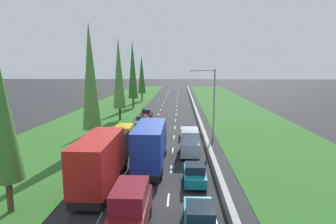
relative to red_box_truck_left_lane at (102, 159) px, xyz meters
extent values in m
plane|color=#28282B|center=(3.47, 42.93, -2.18)|extent=(300.00, 300.00, 0.00)
cube|color=#2D6623|center=(-9.18, 42.93, -2.16)|extent=(14.00, 140.00, 0.04)
cube|color=#2D6623|center=(17.82, 42.93, -2.16)|extent=(14.00, 140.00, 0.04)
cube|color=#9E9B93|center=(9.17, 42.93, -1.76)|extent=(0.44, 120.00, 0.85)
cube|color=white|center=(1.72, -2.07, -2.18)|extent=(0.14, 2.00, 0.01)
cube|color=white|center=(1.72, 3.93, -2.18)|extent=(0.14, 2.00, 0.01)
cube|color=white|center=(1.72, 9.93, -2.18)|extent=(0.14, 2.00, 0.01)
cube|color=white|center=(1.72, 15.93, -2.18)|extent=(0.14, 2.00, 0.01)
cube|color=white|center=(1.72, 21.93, -2.18)|extent=(0.14, 2.00, 0.01)
cube|color=white|center=(1.72, 27.93, -2.18)|extent=(0.14, 2.00, 0.01)
cube|color=white|center=(1.72, 33.93, -2.18)|extent=(0.14, 2.00, 0.01)
cube|color=white|center=(1.72, 39.93, -2.18)|extent=(0.14, 2.00, 0.01)
cube|color=white|center=(1.72, 45.93, -2.18)|extent=(0.14, 2.00, 0.01)
cube|color=white|center=(1.72, 51.93, -2.18)|extent=(0.14, 2.00, 0.01)
cube|color=white|center=(1.72, 57.93, -2.18)|extent=(0.14, 2.00, 0.01)
cube|color=white|center=(1.72, 63.93, -2.18)|extent=(0.14, 2.00, 0.01)
cube|color=white|center=(1.72, 69.93, -2.18)|extent=(0.14, 2.00, 0.01)
cube|color=white|center=(1.72, 75.93, -2.18)|extent=(0.14, 2.00, 0.01)
cube|color=white|center=(1.72, 81.93, -2.18)|extent=(0.14, 2.00, 0.01)
cube|color=white|center=(1.72, 87.93, -2.18)|extent=(0.14, 2.00, 0.01)
cube|color=white|center=(1.72, 93.93, -2.18)|extent=(0.14, 2.00, 0.01)
cube|color=white|center=(1.72, 99.93, -2.18)|extent=(0.14, 2.00, 0.01)
cube|color=white|center=(5.22, -2.07, -2.18)|extent=(0.14, 2.00, 0.01)
cube|color=white|center=(5.22, 3.93, -2.18)|extent=(0.14, 2.00, 0.01)
cube|color=white|center=(5.22, 9.93, -2.18)|extent=(0.14, 2.00, 0.01)
cube|color=white|center=(5.22, 15.93, -2.18)|extent=(0.14, 2.00, 0.01)
cube|color=white|center=(5.22, 21.93, -2.18)|extent=(0.14, 2.00, 0.01)
cube|color=white|center=(5.22, 27.93, -2.18)|extent=(0.14, 2.00, 0.01)
cube|color=white|center=(5.22, 33.93, -2.18)|extent=(0.14, 2.00, 0.01)
cube|color=white|center=(5.22, 39.93, -2.18)|extent=(0.14, 2.00, 0.01)
cube|color=white|center=(5.22, 45.93, -2.18)|extent=(0.14, 2.00, 0.01)
cube|color=white|center=(5.22, 51.93, -2.18)|extent=(0.14, 2.00, 0.01)
cube|color=white|center=(5.22, 57.93, -2.18)|extent=(0.14, 2.00, 0.01)
cube|color=white|center=(5.22, 63.93, -2.18)|extent=(0.14, 2.00, 0.01)
cube|color=white|center=(5.22, 69.93, -2.18)|extent=(0.14, 2.00, 0.01)
cube|color=white|center=(5.22, 75.93, -2.18)|extent=(0.14, 2.00, 0.01)
cube|color=white|center=(5.22, 81.93, -2.18)|extent=(0.14, 2.00, 0.01)
cube|color=white|center=(5.22, 87.93, -2.18)|extent=(0.14, 2.00, 0.01)
cube|color=white|center=(5.22, 93.93, -2.18)|extent=(0.14, 2.00, 0.01)
cube|color=white|center=(5.22, 99.93, -2.18)|extent=(0.14, 2.00, 0.01)
cube|color=black|center=(0.00, 0.20, -1.58)|extent=(2.20, 9.40, 0.56)
cube|color=black|center=(0.00, 3.80, -0.05)|extent=(2.40, 2.20, 2.50)
cube|color=#B21E19|center=(0.00, -0.90, 0.35)|extent=(2.44, 7.20, 3.30)
cylinder|color=black|center=(-1.12, 3.50, -1.86)|extent=(0.22, 0.64, 0.64)
cylinder|color=black|center=(1.12, 3.50, -1.86)|extent=(0.22, 0.64, 0.64)
cylinder|color=black|center=(-1.12, -1.98, -1.86)|extent=(0.22, 0.64, 0.64)
cylinder|color=black|center=(1.12, -1.98, -1.86)|extent=(0.22, 0.64, 0.64)
cylinder|color=black|center=(-1.12, -3.06, -1.86)|extent=(0.22, 0.64, 0.64)
cylinder|color=black|center=(1.12, -3.06, -1.86)|extent=(0.22, 0.64, 0.64)
cube|color=teal|center=(7.16, -5.89, -1.50)|extent=(1.76, 4.50, 0.72)
cube|color=#19232D|center=(7.16, -6.04, -0.84)|extent=(1.56, 1.90, 0.60)
cylinder|color=black|center=(6.36, -4.50, -1.86)|extent=(0.22, 0.64, 0.64)
cylinder|color=black|center=(7.96, -4.50, -1.86)|extent=(0.22, 0.64, 0.64)
cube|color=teal|center=(7.21, 0.84, -1.48)|extent=(1.68, 3.90, 0.76)
cube|color=#19232D|center=(7.21, 0.54, -0.78)|extent=(1.52, 1.60, 0.64)
cylinder|color=black|center=(6.45, 2.05, -1.86)|extent=(0.22, 0.64, 0.64)
cylinder|color=black|center=(7.97, 2.05, -1.86)|extent=(0.22, 0.64, 0.64)
cylinder|color=black|center=(6.45, -0.37, -1.86)|extent=(0.22, 0.64, 0.64)
cylinder|color=black|center=(7.97, -0.37, -1.86)|extent=(0.22, 0.64, 0.64)
cube|color=yellow|center=(-0.23, 9.95, -1.16)|extent=(1.90, 4.90, 1.40)
cube|color=yellow|center=(-0.23, 9.65, 0.09)|extent=(1.80, 3.10, 1.10)
cylinder|color=black|center=(-1.10, 11.47, -1.86)|extent=(0.22, 0.64, 0.64)
cylinder|color=black|center=(0.64, 11.47, -1.86)|extent=(0.22, 0.64, 0.64)
cylinder|color=black|center=(-1.10, 8.43, -1.86)|extent=(0.22, 0.64, 0.64)
cylinder|color=black|center=(0.64, 8.43, -1.86)|extent=(0.22, 0.64, 0.64)
cube|color=maroon|center=(3.27, -5.89, -1.16)|extent=(1.90, 4.90, 1.40)
cube|color=maroon|center=(3.27, -6.19, 0.09)|extent=(1.80, 3.10, 1.10)
cylinder|color=black|center=(2.40, -4.38, -1.86)|extent=(0.22, 0.64, 0.64)
cylinder|color=black|center=(4.14, -4.38, -1.86)|extent=(0.22, 0.64, 0.64)
cube|color=silver|center=(7.02, 8.40, -1.16)|extent=(1.90, 4.90, 1.40)
cube|color=silver|center=(7.02, 8.10, 0.09)|extent=(1.80, 3.10, 1.10)
cylinder|color=black|center=(6.15, 9.92, -1.86)|extent=(0.22, 0.64, 0.64)
cylinder|color=black|center=(7.89, 9.92, -1.86)|extent=(0.22, 0.64, 0.64)
cylinder|color=black|center=(6.15, 6.88, -1.86)|extent=(0.22, 0.64, 0.64)
cylinder|color=black|center=(7.89, 6.88, -1.86)|extent=(0.22, 0.64, 0.64)
cube|color=yellow|center=(0.02, 16.17, -1.48)|extent=(1.68, 3.90, 0.76)
cube|color=#19232D|center=(0.02, 15.87, -0.78)|extent=(1.52, 1.60, 0.64)
cylinder|color=black|center=(-0.74, 17.38, -1.86)|extent=(0.22, 0.64, 0.64)
cylinder|color=black|center=(0.78, 17.38, -1.86)|extent=(0.22, 0.64, 0.64)
cylinder|color=black|center=(-0.74, 14.96, -1.86)|extent=(0.22, 0.64, 0.64)
cylinder|color=black|center=(0.78, 14.96, -1.86)|extent=(0.22, 0.64, 0.64)
cube|color=yellow|center=(6.93, 16.09, -1.48)|extent=(1.68, 3.90, 0.76)
cube|color=#19232D|center=(6.93, 15.79, -0.78)|extent=(1.52, 1.60, 0.64)
cylinder|color=black|center=(6.17, 17.30, -1.86)|extent=(0.22, 0.64, 0.64)
cylinder|color=black|center=(7.69, 17.30, -1.86)|extent=(0.22, 0.64, 0.64)
cylinder|color=black|center=(6.17, 14.89, -1.86)|extent=(0.22, 0.64, 0.64)
cylinder|color=black|center=(7.69, 14.89, -1.86)|extent=(0.22, 0.64, 0.64)
cube|color=silver|center=(0.00, 22.94, -1.50)|extent=(1.76, 4.50, 0.72)
cube|color=#19232D|center=(0.00, 22.79, -0.84)|extent=(1.56, 1.90, 0.60)
cylinder|color=black|center=(-0.80, 24.34, -1.86)|extent=(0.22, 0.64, 0.64)
cylinder|color=black|center=(0.80, 24.34, -1.86)|extent=(0.22, 0.64, 0.64)
cylinder|color=black|center=(-0.80, 21.55, -1.86)|extent=(0.22, 0.64, 0.64)
cylinder|color=black|center=(0.80, 21.55, -1.86)|extent=(0.22, 0.64, 0.64)
cube|color=black|center=(3.33, 4.71, -1.58)|extent=(2.20, 9.40, 0.56)
cube|color=black|center=(3.33, 8.31, -0.05)|extent=(2.40, 2.20, 2.50)
cube|color=#19389E|center=(3.33, 3.61, 0.35)|extent=(2.44, 7.20, 3.30)
cylinder|color=black|center=(2.21, 8.01, -1.86)|extent=(0.22, 0.64, 0.64)
cylinder|color=black|center=(4.45, 8.01, -1.86)|extent=(0.22, 0.64, 0.64)
cylinder|color=black|center=(2.21, 2.53, -1.86)|extent=(0.22, 0.64, 0.64)
cylinder|color=black|center=(4.45, 2.53, -1.86)|extent=(0.22, 0.64, 0.64)
cylinder|color=black|center=(2.21, 1.45, -1.86)|extent=(0.22, 0.64, 0.64)
cylinder|color=black|center=(4.45, 1.45, -1.86)|extent=(0.22, 0.64, 0.64)
cube|color=maroon|center=(-0.14, 30.37, -1.50)|extent=(1.76, 4.50, 0.72)
cube|color=#19232D|center=(-0.14, 30.22, -0.84)|extent=(1.56, 1.90, 0.60)
cylinder|color=black|center=(-0.94, 31.77, -1.86)|extent=(0.22, 0.64, 0.64)
cylinder|color=black|center=(0.66, 31.77, -1.86)|extent=(0.22, 0.64, 0.64)
cylinder|color=black|center=(-0.94, 28.98, -1.86)|extent=(0.22, 0.64, 0.64)
cylinder|color=black|center=(0.66, 28.98, -1.86)|extent=(0.22, 0.64, 0.64)
cylinder|color=#4C3823|center=(-4.87, -4.19, -1.08)|extent=(0.39, 0.39, 2.20)
cone|color=#3D752D|center=(-4.87, -4.19, 4.03)|extent=(2.06, 2.06, 8.02)
cylinder|color=#4C3823|center=(-4.09, 10.73, -1.08)|extent=(0.41, 0.41, 2.20)
cone|color=#4C7F38|center=(-4.09, 10.73, 6.08)|extent=(2.16, 2.16, 12.12)
cylinder|color=#4C3823|center=(-4.52, 27.49, -1.08)|extent=(0.41, 0.41, 2.20)
cone|color=#4C7F38|center=(-4.52, 27.49, 6.02)|extent=(2.16, 2.16, 12.00)
cylinder|color=#4C3823|center=(-4.68, 42.65, -1.08)|extent=(0.41, 0.41, 2.20)
cone|color=#2D6623|center=(-4.68, 42.65, 6.41)|extent=(2.17, 2.17, 12.79)
cylinder|color=#4C3823|center=(-4.42, 55.35, -1.08)|extent=(0.40, 0.40, 2.20)
cone|color=#2D6623|center=(-4.42, 55.35, 5.05)|extent=(2.11, 2.11, 10.07)
cylinder|color=gray|center=(10.32, 15.08, 2.32)|extent=(0.20, 0.20, 9.00)
cylinder|color=gray|center=(8.92, 15.08, 6.67)|extent=(2.80, 0.12, 0.12)
cube|color=silver|center=(7.52, 15.08, 6.57)|extent=(0.60, 0.28, 0.20)
camera|label=1|loc=(6.01, -20.72, 7.10)|focal=30.16mm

